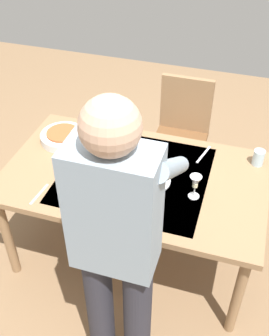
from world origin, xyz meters
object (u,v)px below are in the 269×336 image
(dining_table, at_px, (134,183))
(wine_glass_left, at_px, (195,183))
(water_cup_far_left, at_px, (132,141))
(water_cup_near_left, at_px, (258,158))
(water_cup_near_right, at_px, (99,182))
(dinner_plate_near, at_px, (151,180))
(serving_bowl_pasta, at_px, (63,136))
(chair_near, at_px, (182,128))
(person_server, at_px, (117,243))
(wine_bottle, at_px, (80,169))
(side_bowl_salad, at_px, (104,155))

(dining_table, xyz_separation_m, wine_glass_left, (-0.38, 0.09, 0.17))
(water_cup_far_left, bearing_deg, water_cup_near_left, -175.11)
(water_cup_near_right, xyz_separation_m, dinner_plate_near, (-0.27, -0.15, -0.04))
(wine_glass_left, height_order, water_cup_near_right, wine_glass_left)
(dining_table, height_order, dinner_plate_near, dinner_plate_near)
(serving_bowl_pasta, xyz_separation_m, dinner_plate_near, (-0.67, 0.22, -0.03))
(dining_table, distance_m, chair_near, 0.87)
(dining_table, xyz_separation_m, water_cup_near_right, (0.16, 0.18, 0.11))
(person_server, height_order, water_cup_near_right, person_server)
(wine_glass_left, distance_m, water_cup_near_right, 0.55)
(dining_table, bearing_deg, water_cup_near_left, -155.36)
(dining_table, bearing_deg, water_cup_far_left, -69.74)
(dining_table, height_order, wine_bottle, wine_bottle)
(side_bowl_salad, bearing_deg, serving_bowl_pasta, -18.27)
(water_cup_near_right, height_order, dinner_plate_near, water_cup_near_right)
(chair_near, xyz_separation_m, water_cup_near_right, (0.28, 1.02, 0.23))
(chair_near, bearing_deg, water_cup_near_right, 74.52)
(serving_bowl_pasta, bearing_deg, water_cup_near_right, 137.32)
(chair_near, relative_size, water_cup_near_right, 10.68)
(water_cup_near_right, relative_size, dinner_plate_near, 0.37)
(chair_near, height_order, dinner_plate_near, chair_near)
(dining_table, xyz_separation_m, water_cup_near_left, (-0.70, -0.32, 0.12))
(chair_near, xyz_separation_m, side_bowl_salad, (0.35, 0.77, 0.22))
(dining_table, xyz_separation_m, serving_bowl_pasta, (0.56, -0.19, 0.10))
(wine_glass_left, height_order, water_cup_far_left, wine_glass_left)
(person_server, xyz_separation_m, dinner_plate_near, (0.03, -0.70, -0.24))
(water_cup_near_right, xyz_separation_m, serving_bowl_pasta, (0.40, -0.37, -0.01))
(wine_bottle, xyz_separation_m, water_cup_near_right, (-0.12, 0.01, -0.07))
(wine_glass_left, bearing_deg, dining_table, -12.70)
(dining_table, relative_size, person_server, 0.94)
(chair_near, bearing_deg, side_bowl_salad, 65.44)
(person_server, bearing_deg, serving_bowl_pasta, -52.56)
(person_server, bearing_deg, wine_bottle, -52.83)
(water_cup_near_left, distance_m, dinner_plate_near, 0.69)
(wine_bottle, bearing_deg, water_cup_near_left, -153.35)
(wine_bottle, distance_m, serving_bowl_pasta, 0.47)
(water_cup_near_left, relative_size, water_cup_far_left, 1.01)
(water_cup_near_right, relative_size, water_cup_far_left, 0.83)
(dining_table, distance_m, water_cup_far_left, 0.30)
(wine_bottle, height_order, side_bowl_salad, wine_bottle)
(dining_table, height_order, water_cup_near_left, water_cup_near_left)
(dining_table, xyz_separation_m, water_cup_far_left, (0.09, -0.25, 0.12))
(wine_glass_left, relative_size, serving_bowl_pasta, 0.50)
(serving_bowl_pasta, bearing_deg, side_bowl_salad, 161.73)
(water_cup_near_left, relative_size, dinner_plate_near, 0.45)
(water_cup_near_right, distance_m, serving_bowl_pasta, 0.54)
(water_cup_near_right, bearing_deg, water_cup_far_left, -98.67)
(dinner_plate_near, bearing_deg, water_cup_near_right, 28.07)
(dinner_plate_near, bearing_deg, person_server, 92.72)
(water_cup_far_left, relative_size, side_bowl_salad, 0.57)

